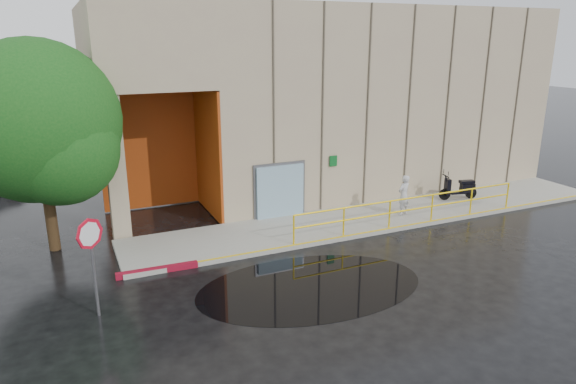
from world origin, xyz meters
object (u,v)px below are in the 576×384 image
stop_sign (91,246)px  tree_near (43,128)px  scooter (459,182)px  person (404,195)px  red_curb (158,270)px

stop_sign → tree_near: (-0.81, 4.94, 2.16)m
scooter → tree_near: tree_near is taller
person → tree_near: size_ratio=0.23×
person → tree_near: (-12.27, 1.98, 3.13)m
stop_sign → red_curb: (1.81, 1.90, -1.81)m
red_curb → tree_near: size_ratio=0.35×
scooter → person: bearing=-154.9°
person → red_curb: (-9.65, -1.07, -0.84)m
scooter → red_curb: 13.12m
stop_sign → red_curb: 3.19m
stop_sign → person: bearing=-0.9°
red_curb → scooter: bearing=7.5°
red_curb → tree_near: 5.65m
person → stop_sign: (-11.46, -2.97, 0.97)m
person → stop_sign: 11.88m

